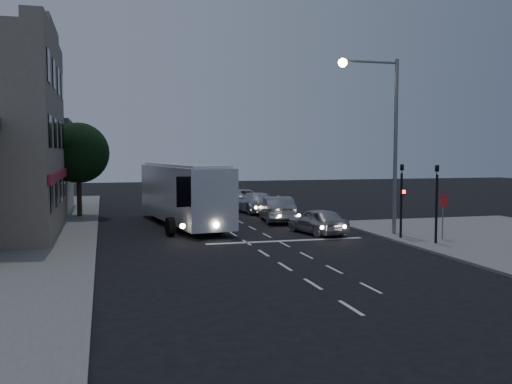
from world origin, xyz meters
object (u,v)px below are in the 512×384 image
object	(u,v)px
tour_bus	(183,192)
car_sedan_c	(242,197)
street_tree	(78,150)
traffic_signal_main	(402,192)
car_sedan_a	(277,209)
traffic_signal_side	(437,194)
streetlight	(384,125)
car_sedan_b	(254,203)
regulatory_sign	(443,209)
car_suv	(318,221)

from	to	relation	value
tour_bus	car_sedan_c	xyz separation A→B (m)	(6.42, 11.62, -1.31)
car_sedan_c	street_tree	world-z (taller)	street_tree
car_sedan_c	traffic_signal_main	bearing A→B (deg)	95.73
traffic_signal_main	tour_bus	bearing A→B (deg)	138.81
car_sedan_a	street_tree	bearing A→B (deg)	-16.78
street_tree	traffic_signal_side	bearing A→B (deg)	-44.50
tour_bus	streetlight	world-z (taller)	streetlight
car_sedan_b	regulatory_sign	bearing A→B (deg)	103.97
car_sedan_a	street_tree	world-z (taller)	street_tree
car_sedan_a	traffic_signal_main	distance (m)	9.67
car_sedan_c	traffic_signal_main	distance (m)	20.43
traffic_signal_main	street_tree	distance (m)	21.38
car_suv	car_sedan_b	xyz separation A→B (m)	(-0.50, 11.23, 0.04)
tour_bus	regulatory_sign	world-z (taller)	tour_bus
street_tree	streetlight	bearing A→B (deg)	-39.51
car_suv	tour_bus	bearing A→B (deg)	-51.64
traffic_signal_main	regulatory_sign	size ratio (longest dim) A/B	1.86
car_sedan_a	traffic_signal_main	world-z (taller)	traffic_signal_main
traffic_signal_main	traffic_signal_side	world-z (taller)	same
car_suv	streetlight	distance (m)	6.07
car_suv	traffic_signal_main	world-z (taller)	traffic_signal_main
regulatory_sign	streetlight	size ratio (longest dim) A/B	0.24
car_suv	traffic_signal_side	size ratio (longest dim) A/B	1.00
tour_bus	car_sedan_a	bearing A→B (deg)	-5.01
car_sedan_b	traffic_signal_side	xyz separation A→B (m)	(4.45, -16.23, 1.68)
car_sedan_a	car_sedan_c	distance (m)	11.35
car_sedan_c	regulatory_sign	bearing A→B (deg)	99.74
streetlight	street_tree	distance (m)	20.19
regulatory_sign	car_sedan_c	bearing A→B (deg)	103.22
car_sedan_c	regulatory_sign	world-z (taller)	regulatory_sign
street_tree	tour_bus	bearing A→B (deg)	-43.30
streetlight	regulatory_sign	bearing A→B (deg)	-51.25
car_sedan_b	traffic_signal_main	xyz separation A→B (m)	(3.75, -14.25, 1.68)
tour_bus	traffic_signal_side	xyz separation A→B (m)	(10.38, -10.45, 0.44)
car_suv	regulatory_sign	xyz separation A→B (m)	(4.94, -4.04, 0.90)
street_tree	car_sedan_b	bearing A→B (deg)	0.02
car_sedan_a	car_sedan_c	world-z (taller)	car_sedan_a
tour_bus	traffic_signal_main	distance (m)	12.87
regulatory_sign	street_tree	distance (m)	23.40
car_suv	traffic_signal_side	bearing A→B (deg)	116.85
regulatory_sign	tour_bus	bearing A→B (deg)	140.19
traffic_signal_main	street_tree	bearing A→B (deg)	137.97
street_tree	regulatory_sign	bearing A→B (deg)	-41.08
traffic_signal_main	car_sedan_a	bearing A→B (deg)	113.21
streetlight	car_sedan_c	bearing A→B (deg)	99.14
car_sedan_b	traffic_signal_side	size ratio (longest dim) A/B	1.24
tour_bus	traffic_signal_side	distance (m)	14.73
car_sedan_b	traffic_signal_side	bearing A→B (deg)	99.66
traffic_signal_main	car_sedan_b	bearing A→B (deg)	104.73
traffic_signal_main	traffic_signal_side	distance (m)	2.10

